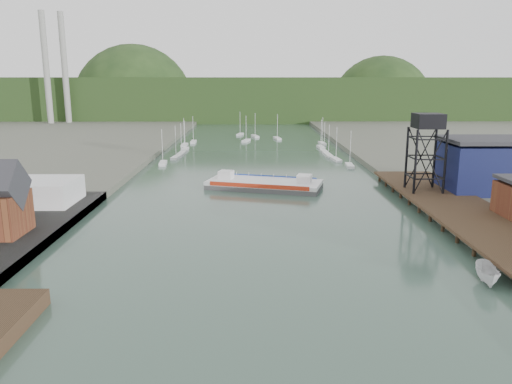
{
  "coord_description": "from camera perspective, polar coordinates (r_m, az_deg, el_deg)",
  "views": [
    {
      "loc": [
        -1.12,
        -43.78,
        24.9
      ],
      "look_at": [
        -0.21,
        48.54,
        4.0
      ],
      "focal_mm": 35.0,
      "sensor_mm": 36.0,
      "label": 1
    }
  ],
  "objects": [
    {
      "name": "motorboat",
      "position": [
        68.95,
        24.95,
        -8.56
      ],
      "size": [
        3.81,
        6.82,
        2.49
      ],
      "primitive_type": "imported",
      "rotation": [
        0.0,
        0.0,
        -0.23
      ],
      "color": "silver",
      "rests_on": "ground"
    },
    {
      "name": "east_pier",
      "position": [
        99.32,
        22.03,
        -1.59
      ],
      "size": [
        14.0,
        70.0,
        2.45
      ],
      "color": "black",
      "rests_on": "ground"
    },
    {
      "name": "marina_sailboats",
      "position": [
        183.9,
        -0.19,
        5.08
      ],
      "size": [
        57.71,
        92.65,
        0.9
      ],
      "color": "silver",
      "rests_on": "ground"
    },
    {
      "name": "lift_tower",
      "position": [
        108.4,
        19.06,
        7.17
      ],
      "size": [
        6.5,
        6.5,
        16.0
      ],
      "color": "black",
      "rests_on": "east_pier"
    },
    {
      "name": "smokestacks",
      "position": [
        295.56,
        -21.93,
        12.85
      ],
      "size": [
        11.2,
        8.2,
        60.0
      ],
      "color": "gray",
      "rests_on": "ground"
    },
    {
      "name": "distant_hills",
      "position": [
        345.45,
        -1.06,
        10.35
      ],
      "size": [
        500.0,
        120.0,
        80.0
      ],
      "color": "black",
      "rests_on": "ground"
    },
    {
      "name": "white_shed",
      "position": [
        105.25,
        -24.59,
        0.04
      ],
      "size": [
        18.0,
        12.0,
        4.5
      ],
      "primitive_type": "cube",
      "color": "silver",
      "rests_on": "west_quay"
    },
    {
      "name": "chain_ferry",
      "position": [
        116.19,
        0.95,
        0.92
      ],
      "size": [
        27.96,
        17.21,
        3.76
      ],
      "rotation": [
        0.0,
        0.0,
        -0.28
      ],
      "color": "#454547",
      "rests_on": "ground"
    },
    {
      "name": "blue_shed",
      "position": [
        117.06,
        25.37,
        2.75
      ],
      "size": [
        20.5,
        14.5,
        11.3
      ],
      "color": "#0C1238",
      "rests_on": "east_land"
    },
    {
      "name": "ground",
      "position": [
        50.38,
        0.82,
        -16.87
      ],
      "size": [
        600.0,
        600.0,
        0.0
      ],
      "primitive_type": "plane",
      "color": "#2E473F",
      "rests_on": "ground"
    }
  ]
}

